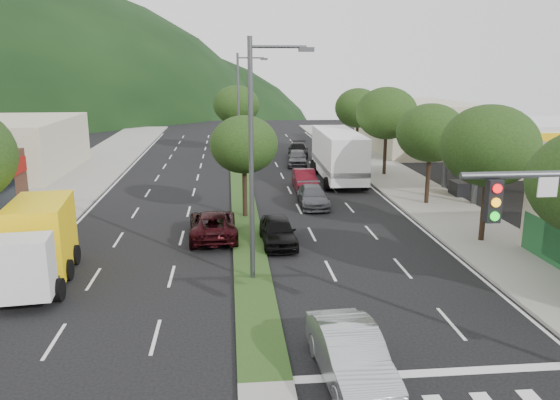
{
  "coord_description": "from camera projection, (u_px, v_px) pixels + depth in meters",
  "views": [
    {
      "loc": [
        -0.9,
        -13.82,
        8.82
      ],
      "look_at": [
        1.78,
        14.49,
        1.9
      ],
      "focal_mm": 35.0,
      "sensor_mm": 36.0,
      "label": 1
    }
  ],
  "objects": [
    {
      "name": "box_truck",
      "position": [
        38.0,
        245.0,
        22.96
      ],
      "size": [
        3.16,
        6.82,
        3.25
      ],
      "rotation": [
        0.0,
        0.0,
        3.26
      ],
      "color": "silver",
      "rests_on": "ground"
    },
    {
      "name": "gas_canopy",
      "position": [
        519.0,
        130.0,
        37.46
      ],
      "size": [
        12.2,
        8.2,
        5.25
      ],
      "color": "silver",
      "rests_on": "ground"
    },
    {
      "name": "tree_r_e",
      "position": [
        358.0,
        108.0,
        54.17
      ],
      "size": [
        4.6,
        4.6,
        6.71
      ],
      "color": "black",
      "rests_on": "sidewalk_right"
    },
    {
      "name": "motorhome",
      "position": [
        338.0,
        155.0,
        43.28
      ],
      "size": [
        3.42,
        10.27,
        3.92
      ],
      "rotation": [
        0.0,
        0.0,
        -0.02
      ],
      "color": "white",
      "rests_on": "ground"
    },
    {
      "name": "tree_med_far",
      "position": [
        236.0,
        105.0,
        56.91
      ],
      "size": [
        4.8,
        4.8,
        6.94
      ],
      "color": "black",
      "rests_on": "median"
    },
    {
      "name": "bldg_left_far",
      "position": [
        14.0,
        147.0,
        46.13
      ],
      "size": [
        9.0,
        14.0,
        4.6
      ],
      "primitive_type": "cube",
      "color": "beige",
      "rests_on": "ground"
    },
    {
      "name": "car_queue_c",
      "position": [
        305.0,
        180.0,
        40.36
      ],
      "size": [
        1.6,
        4.43,
        1.45
      ],
      "primitive_type": "imported",
      "rotation": [
        0.0,
        0.0,
        -0.01
      ],
      "color": "#520D16",
      "rests_on": "ground"
    },
    {
      "name": "car_queue_f",
      "position": [
        298.0,
        150.0,
        55.01
      ],
      "size": [
        2.55,
        5.05,
        1.41
      ],
      "primitive_type": "imported",
      "rotation": [
        0.0,
        0.0,
        -0.12
      ],
      "color": "black",
      "rests_on": "ground"
    },
    {
      "name": "median",
      "position": [
        241.0,
        183.0,
        42.6
      ],
      "size": [
        1.6,
        56.0,
        0.12
      ],
      "primitive_type": "cube",
      "color": "#213D16",
      "rests_on": "ground"
    },
    {
      "name": "ground",
      "position": [
        266.0,
        386.0,
        15.53
      ],
      "size": [
        160.0,
        160.0,
        0.0
      ],
      "primitive_type": "plane",
      "color": "black",
      "rests_on": "ground"
    },
    {
      "name": "tree_med_near",
      "position": [
        244.0,
        145.0,
        31.9
      ],
      "size": [
        4.0,
        4.0,
        6.02
      ],
      "color": "black",
      "rests_on": "median"
    },
    {
      "name": "car_queue_e",
      "position": [
        297.0,
        158.0,
        50.1
      ],
      "size": [
        2.25,
        4.53,
        1.48
      ],
      "primitive_type": "imported",
      "rotation": [
        0.0,
        0.0,
        -0.12
      ],
      "color": "#515056",
      "rests_on": "ground"
    },
    {
      "name": "bldg_right_far",
      "position": [
        416.0,
        126.0,
        59.27
      ],
      "size": [
        10.0,
        16.0,
        5.2
      ],
      "primitive_type": "cube",
      "color": "beige",
      "rests_on": "ground"
    },
    {
      "name": "tree_r_d",
      "position": [
        387.0,
        113.0,
        44.43
      ],
      "size": [
        5.0,
        5.0,
        7.17
      ],
      "color": "black",
      "rests_on": "sidewalk_right"
    },
    {
      "name": "car_queue_a",
      "position": [
        278.0,
        231.0,
        27.71
      ],
      "size": [
        1.83,
        4.28,
        1.44
      ],
      "primitive_type": "imported",
      "rotation": [
        0.0,
        0.0,
        0.03
      ],
      "color": "black",
      "rests_on": "ground"
    },
    {
      "name": "car_queue_d",
      "position": [
        342.0,
        168.0,
        45.57
      ],
      "size": [
        2.6,
        5.02,
        1.35
      ],
      "primitive_type": "imported",
      "rotation": [
        0.0,
        0.0,
        -0.07
      ],
      "color": "black",
      "rests_on": "ground"
    },
    {
      "name": "tree_r_c",
      "position": [
        431.0,
        133.0,
        34.86
      ],
      "size": [
        4.4,
        4.4,
        6.48
      ],
      "color": "black",
      "rests_on": "sidewalk_right"
    },
    {
      "name": "suv_maroon",
      "position": [
        213.0,
        224.0,
        28.88
      ],
      "size": [
        2.66,
        5.38,
        1.47
      ],
      "primitive_type": "imported",
      "rotation": [
        0.0,
        0.0,
        3.18
      ],
      "color": "black",
      "rests_on": "ground"
    },
    {
      "name": "sidewalk_right",
      "position": [
        409.0,
        187.0,
        40.84
      ],
      "size": [
        5.0,
        90.0,
        0.15
      ],
      "primitive_type": "cube",
      "color": "gray",
      "rests_on": "ground"
    },
    {
      "name": "streetlight_near",
      "position": [
        256.0,
        150.0,
        21.97
      ],
      "size": [
        2.6,
        0.25,
        10.0
      ],
      "color": "#47494C",
      "rests_on": "ground"
    },
    {
      "name": "streetlight_mid",
      "position": [
        241.0,
        107.0,
        46.15
      ],
      "size": [
        2.6,
        0.25,
        10.0
      ],
      "color": "#47494C",
      "rests_on": "ground"
    },
    {
      "name": "sedan_silver",
      "position": [
        351.0,
        355.0,
        15.64
      ],
      "size": [
        2.01,
        4.92,
        1.58
      ],
      "primitive_type": "imported",
      "rotation": [
        0.0,
        0.0,
        0.07
      ],
      "color": "#A2A5AA",
      "rests_on": "ground"
    },
    {
      "name": "sidewalk_left",
      "position": [
        58.0,
        195.0,
        38.51
      ],
      "size": [
        6.0,
        90.0,
        0.15
      ],
      "primitive_type": "cube",
      "color": "gray",
      "rests_on": "ground"
    },
    {
      "name": "car_queue_b",
      "position": [
        313.0,
        196.0,
        35.53
      ],
      "size": [
        1.9,
        4.5,
        1.3
      ],
      "primitive_type": "imported",
      "rotation": [
        0.0,
        0.0,
        -0.02
      ],
      "color": "#54555A",
      "rests_on": "ground"
    },
    {
      "name": "tree_r_b",
      "position": [
        489.0,
        146.0,
        27.05
      ],
      "size": [
        4.8,
        4.8,
        6.94
      ],
      "color": "black",
      "rests_on": "sidewalk_right"
    }
  ]
}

